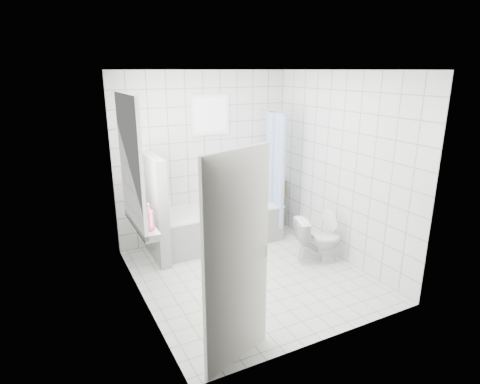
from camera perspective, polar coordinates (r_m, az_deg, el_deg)
ground at (r=5.41m, az=1.52°, el=-11.70°), size 3.00×3.00×0.00m
ceiling at (r=4.75m, az=1.77°, el=17.00°), size 3.00×3.00×0.00m
wall_back at (r=6.24m, az=-5.03°, el=4.93°), size 2.80×0.02×2.60m
wall_front at (r=3.74m, az=12.77°, el=-3.79°), size 2.80×0.02×2.60m
wall_left at (r=4.45m, az=-14.39°, el=-0.56°), size 0.02×3.00×2.60m
wall_right at (r=5.71m, az=14.07°, el=3.34°), size 0.02×3.00×2.60m
window_left at (r=4.66m, az=-14.98°, el=4.03°), size 0.01×0.90×1.40m
window_back at (r=6.13m, az=-4.15°, el=10.90°), size 0.50×0.01×0.50m
window_sill at (r=4.88m, az=-13.80°, el=-4.39°), size 0.18×1.02×0.08m
door at (r=3.54m, az=-0.44°, el=-9.92°), size 0.76×0.32×2.00m
bathtub at (r=6.23m, az=-2.89°, el=-4.76°), size 1.88×0.77×0.58m
partition_wall at (r=5.71m, az=-11.98°, el=-2.27°), size 0.15×0.85×1.50m
tiled_ledge at (r=7.00m, az=5.45°, el=-2.46°), size 0.40×0.24×0.55m
toilet at (r=5.73m, az=11.07°, el=-6.72°), size 0.71×0.53×0.65m
curtain_rod at (r=6.20m, az=4.55°, el=11.42°), size 0.02×0.80×0.02m
shower_curtain at (r=6.25m, az=4.98°, el=3.07°), size 0.14×0.48×1.78m
tub_faucet at (r=6.38m, az=-3.39°, el=1.06°), size 0.18×0.06×0.06m
sill_bottles at (r=4.72m, az=-13.46°, el=-3.08°), size 0.17×0.76×0.31m
ledge_bottles at (r=6.87m, az=5.74°, el=0.64°), size 0.16×0.17×0.27m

